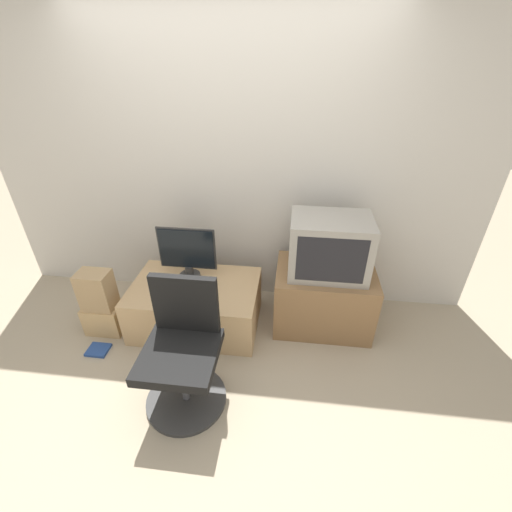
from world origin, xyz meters
The scene contains 12 objects.
ground_plane centered at (0.00, 0.00, 0.00)m, with size 12.00×12.00×0.00m, color tan.
wall_back centered at (0.00, 1.32, 1.30)m, with size 4.40×0.05×2.60m.
desk centered at (-0.27, 0.76, 0.21)m, with size 1.09×0.71×0.42m.
side_stand centered at (0.85, 0.91, 0.28)m, with size 0.84×0.59×0.56m.
main_monitor centered at (-0.34, 0.89, 0.67)m, with size 0.50×0.19×0.48m.
keyboard centered at (-0.32, 0.63, 0.43)m, with size 0.30×0.13×0.01m.
mouse centered at (-0.10, 0.62, 0.44)m, with size 0.06×0.03×0.04m.
crt_tv centered at (0.85, 0.90, 0.81)m, with size 0.64×0.45×0.49m.
office_chair centered at (-0.14, 0.01, 0.40)m, with size 0.57×0.57×0.93m.
cardboard_box_lower centered at (-1.05, 0.57, 0.13)m, with size 0.32×0.21×0.27m.
cardboard_box_upper centered at (-1.05, 0.57, 0.44)m, with size 0.26×0.19×0.35m.
book centered at (-1.01, 0.32, 0.01)m, with size 0.17×0.15×0.02m.
Camera 1 is at (0.54, -1.53, 2.18)m, focal length 24.00 mm.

